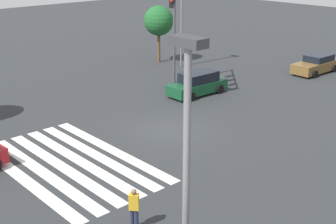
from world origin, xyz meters
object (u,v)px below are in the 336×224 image
tree_corner_b (159,21)px  car_1 (316,64)px  traffic_signal_mast (173,12)px  street_light_pole_b (186,184)px  street_light_pole_a (182,12)px  car_2 (198,84)px  pedestrian (134,207)px

tree_corner_b → car_1: bearing=31.6°
traffic_signal_mast → car_1: bearing=115.7°
street_light_pole_b → street_light_pole_a: bearing=136.3°
traffic_signal_mast → street_light_pole_a: 7.12m
car_2 → tree_corner_b: tree_corner_b is taller
car_1 → street_light_pole_b: street_light_pole_b is taller
car_1 → pedestrian: bearing=18.7°
street_light_pole_b → pedestrian: bearing=153.9°
traffic_signal_mast → pedestrian: bearing=-2.5°
car_1 → pedestrian: 25.92m
traffic_signal_mast → tree_corner_b: (-7.19, 4.95, -1.87)m
tree_corner_b → street_light_pole_b: bearing=-40.1°
pedestrian → street_light_pole_b: 7.03m
traffic_signal_mast → car_2: 5.13m
traffic_signal_mast → street_light_pole_a: size_ratio=0.96×
traffic_signal_mast → car_2: (1.85, 0.60, -4.75)m
pedestrian → street_light_pole_b: (5.22, -2.56, 3.94)m
car_2 → street_light_pole_a: street_light_pole_a is taller
traffic_signal_mast → street_light_pole_b: (16.98, -15.40, -0.67)m
traffic_signal_mast → tree_corner_b: size_ratio=1.48×
traffic_signal_mast → pedestrian: size_ratio=4.57×
car_2 → tree_corner_b: 10.44m
traffic_signal_mast → street_light_pole_a: street_light_pole_a is taller
car_1 → street_light_pole_a: size_ratio=0.60×
traffic_signal_mast → car_2: bearing=62.8°
car_1 → street_light_pole_b: size_ratio=0.57×
car_1 → tree_corner_b: size_ratio=0.93×
car_2 → tree_corner_b: (-9.04, 4.36, 2.88)m
pedestrian → street_light_pole_b: bearing=-156.6°
car_1 → tree_corner_b: (-11.39, -7.00, 2.95)m
pedestrian → car_2: bearing=-4.1°
traffic_signal_mast → street_light_pole_b: 22.93m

